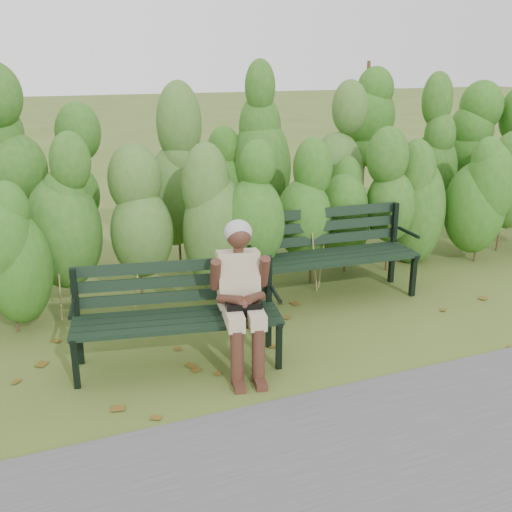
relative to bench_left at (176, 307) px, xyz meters
name	(u,v)px	position (x,y,z in m)	size (l,w,h in m)	color
ground	(270,343)	(0.89, 0.02, -0.51)	(80.00, 80.00, 0.00)	#475A1F
footpath	(411,492)	(0.89, -2.18, -0.51)	(60.00, 2.50, 0.01)	#474749
hedge_band	(207,175)	(0.89, 1.88, 0.74)	(11.04, 1.67, 2.42)	#47381E
leaf_litter	(262,343)	(0.82, 0.04, -0.51)	(5.87, 2.13, 0.01)	brown
bench_left	(176,307)	(0.00, 0.00, 0.00)	(1.82, 0.89, 0.87)	black
bench_right	(326,247)	(1.92, 0.89, 0.05)	(1.96, 0.75, 0.96)	black
seated_woman	(241,288)	(0.49, -0.28, 0.20)	(0.53, 0.77, 1.27)	#BFAD8C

